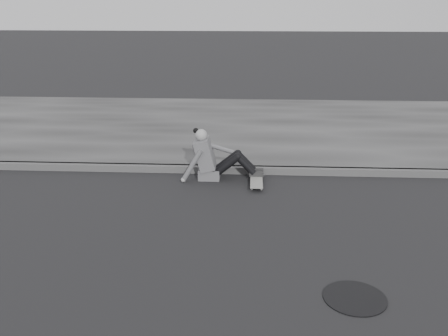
% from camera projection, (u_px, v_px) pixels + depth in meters
% --- Properties ---
extents(ground, '(80.00, 80.00, 0.00)m').
position_uv_depth(ground, '(256.00, 242.00, 6.32)').
color(ground, black).
rests_on(ground, ground).
extents(curb, '(24.00, 0.16, 0.12)m').
position_uv_depth(curb, '(255.00, 170.00, 8.73)').
color(curb, '#444444').
rests_on(curb, ground).
extents(sidewalk, '(24.00, 6.00, 0.12)m').
position_uv_depth(sidewalk, '(255.00, 127.00, 11.58)').
color(sidewalk, '#353535').
rests_on(sidewalk, ground).
extents(manhole, '(0.65, 0.65, 0.01)m').
position_uv_depth(manhole, '(355.00, 298.00, 5.13)').
color(manhole, black).
rests_on(manhole, ground).
extents(skateboard, '(0.20, 0.78, 0.09)m').
position_uv_depth(skateboard, '(256.00, 180.00, 8.22)').
color(skateboard, '#999A94').
rests_on(skateboard, ground).
extents(seated_woman, '(1.38, 0.46, 0.88)m').
position_uv_depth(seated_woman, '(213.00, 158.00, 8.39)').
color(seated_woman, '#545456').
rests_on(seated_woman, ground).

